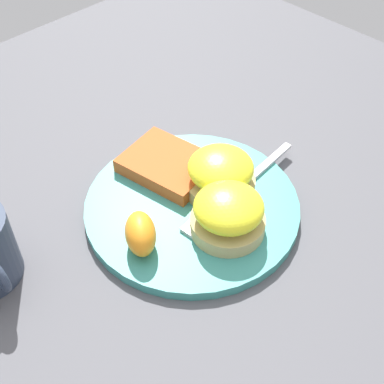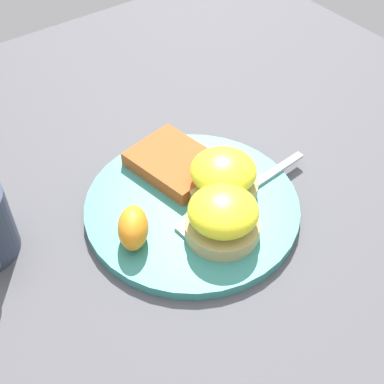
% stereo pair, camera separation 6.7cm
% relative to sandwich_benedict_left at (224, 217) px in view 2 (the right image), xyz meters
% --- Properties ---
extents(ground_plane, '(1.10, 1.10, 0.00)m').
position_rel_sandwich_benedict_left_xyz_m(ground_plane, '(-0.06, -0.00, -0.04)').
color(ground_plane, '#4C4C51').
extents(plate, '(0.28, 0.28, 0.01)m').
position_rel_sandwich_benedict_left_xyz_m(plate, '(-0.06, -0.00, -0.04)').
color(plate, teal).
rests_on(plate, ground_plane).
extents(sandwich_benedict_left, '(0.09, 0.09, 0.06)m').
position_rel_sandwich_benedict_left_xyz_m(sandwich_benedict_left, '(0.00, 0.00, 0.00)').
color(sandwich_benedict_left, tan).
rests_on(sandwich_benedict_left, plate).
extents(sandwich_benedict_right, '(0.09, 0.09, 0.06)m').
position_rel_sandwich_benedict_left_xyz_m(sandwich_benedict_right, '(-0.05, 0.04, 0.00)').
color(sandwich_benedict_right, tan).
rests_on(sandwich_benedict_right, plate).
extents(hashbrown_patty, '(0.13, 0.11, 0.02)m').
position_rel_sandwich_benedict_left_xyz_m(hashbrown_patty, '(-0.13, 0.02, -0.02)').
color(hashbrown_patty, '#BC5424').
rests_on(hashbrown_patty, plate).
extents(orange_wedge, '(0.07, 0.06, 0.04)m').
position_rel_sandwich_benedict_left_xyz_m(orange_wedge, '(-0.05, -0.09, -0.01)').
color(orange_wedge, orange).
rests_on(orange_wedge, plate).
extents(fork, '(0.04, 0.22, 0.00)m').
position_rel_sandwich_benedict_left_xyz_m(fork, '(-0.03, 0.05, -0.03)').
color(fork, silver).
rests_on(fork, plate).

